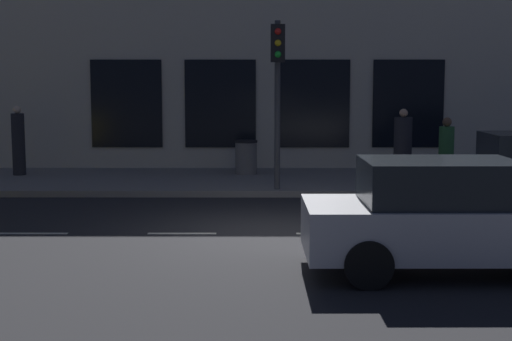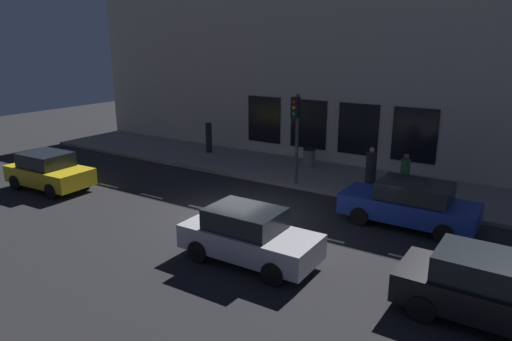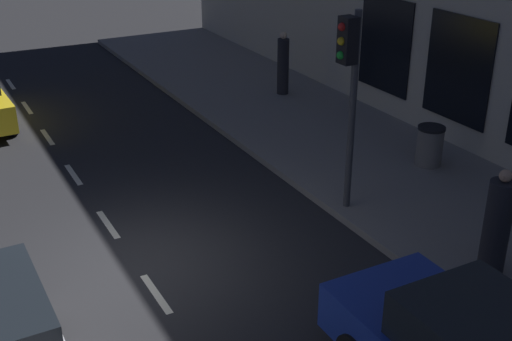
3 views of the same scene
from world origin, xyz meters
name	(u,v)px [view 1 (image 1 of 3)]	position (x,y,z in m)	size (l,w,h in m)	color
ground_plane	(273,234)	(0.00, 0.00, 0.00)	(60.00, 60.00, 0.00)	#232326
sidewalk	(268,181)	(6.25, 0.00, 0.07)	(4.50, 32.00, 0.15)	gray
building_facade	(267,17)	(8.80, 0.00, 4.46)	(0.65, 32.00, 8.94)	beige
lane_centre_line	(331,233)	(0.00, -1.00, 0.00)	(0.12, 27.20, 0.01)	beige
traffic_light	(278,72)	(4.22, -0.18, 2.84)	(0.48, 0.32, 3.86)	#424244
parked_car_2	(447,217)	(-2.63, -2.33, 0.79)	(1.83, 4.01, 1.58)	#B7B7BC
pedestrian_0	(446,152)	(5.71, -4.44, 0.88)	(0.52, 0.52, 1.60)	#336B38
pedestrian_1	(403,150)	(5.07, -3.22, 0.99)	(0.53, 0.53, 1.84)	#232328
pedestrian_2	(18,143)	(6.90, 6.65, 1.01)	(0.47, 0.47, 1.84)	#232328
trash_bin	(246,157)	(7.13, 0.59, 0.61)	(0.61, 0.61, 0.91)	slate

